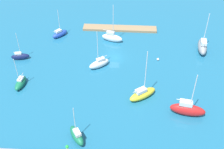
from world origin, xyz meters
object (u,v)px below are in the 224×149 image
object	(u,v)px
sailboat_gray_far_south	(202,46)
sailboat_blue_east_end	(60,34)
sailboat_green_mid_basin	(77,135)
sailboat_yellow_inner_mooring	(142,94)
pier_dock	(120,28)
sailboat_white_lone_north	(99,63)
sailboat_green_outer_mooring	(21,83)
mooring_buoy_white	(158,59)
sailboat_navy_off_beacon	(20,56)
sailboat_white_far_north	(112,37)
sailboat_red_near_pier	(187,109)

from	to	relation	value
sailboat_gray_far_south	sailboat_blue_east_end	bearing A→B (deg)	89.75
sailboat_green_mid_basin	sailboat_yellow_inner_mooring	bearing A→B (deg)	-77.59
pier_dock	sailboat_white_lone_north	size ratio (longest dim) A/B	2.14
pier_dock	sailboat_green_outer_mooring	bearing A→B (deg)	51.60
sailboat_white_lone_north	sailboat_yellow_inner_mooring	xyz separation A→B (m)	(-10.33, 10.21, 0.03)
pier_dock	sailboat_green_mid_basin	distance (m)	41.09
sailboat_green_mid_basin	sailboat_yellow_inner_mooring	xyz separation A→B (m)	(-12.21, -12.02, 0.03)
sailboat_yellow_inner_mooring	mooring_buoy_white	size ratio (longest dim) A/B	18.53
mooring_buoy_white	sailboat_white_lone_north	bearing A→B (deg)	14.41
sailboat_white_lone_north	sailboat_navy_off_beacon	distance (m)	20.28
sailboat_white_lone_north	mooring_buoy_white	bearing A→B (deg)	157.39
sailboat_yellow_inner_mooring	sailboat_white_far_north	bearing A→B (deg)	73.05
sailboat_white_lone_north	sailboat_blue_east_end	distance (m)	18.36
sailboat_green_mid_basin	sailboat_white_lone_north	world-z (taller)	sailboat_white_lone_north
sailboat_blue_east_end	sailboat_white_far_north	size ratio (longest dim) A/B	0.75
sailboat_green_mid_basin	sailboat_white_far_north	world-z (taller)	sailboat_white_far_north
sailboat_gray_far_south	sailboat_yellow_inner_mooring	distance (m)	24.76
pier_dock	sailboat_yellow_inner_mooring	xyz separation A→B (m)	(-6.17, 28.62, 0.76)
sailboat_green_outer_mooring	mooring_buoy_white	distance (m)	33.55
sailboat_green_mid_basin	sailboat_navy_off_beacon	size ratio (longest dim) A/B	1.04
sailboat_navy_off_beacon	sailboat_blue_east_end	bearing A→B (deg)	44.36
sailboat_yellow_inner_mooring	mooring_buoy_white	distance (m)	14.55
sailboat_white_lone_north	sailboat_navy_off_beacon	bearing A→B (deg)	-42.46
sailboat_green_outer_mooring	mooring_buoy_white	world-z (taller)	sailboat_green_outer_mooring
sailboat_green_outer_mooring	sailboat_white_far_north	size ratio (longest dim) A/B	0.70
sailboat_gray_far_south	sailboat_yellow_inner_mooring	xyz separation A→B (m)	(15.85, 19.02, -0.34)
pier_dock	sailboat_white_far_north	xyz separation A→B (m)	(1.83, 6.54, 0.90)
sailboat_navy_off_beacon	sailboat_yellow_inner_mooring	world-z (taller)	sailboat_yellow_inner_mooring
pier_dock	sailboat_gray_far_south	world-z (taller)	sailboat_gray_far_south
sailboat_green_mid_basin	sailboat_white_lone_north	bearing A→B (deg)	-36.98
sailboat_gray_far_south	sailboat_blue_east_end	size ratio (longest dim) A/B	1.30
sailboat_red_near_pier	mooring_buoy_white	size ratio (longest dim) A/B	16.07
sailboat_navy_off_beacon	sailboat_white_far_north	bearing A→B (deg)	11.86
pier_dock	sailboat_gray_far_south	size ratio (longest dim) A/B	2.03
sailboat_red_near_pier	sailboat_navy_off_beacon	xyz separation A→B (m)	(39.38, -16.43, -0.56)
sailboat_red_near_pier	sailboat_blue_east_end	xyz separation A→B (m)	(31.72, -27.94, -0.54)
sailboat_white_lone_north	sailboat_blue_east_end	world-z (taller)	sailboat_white_lone_north
sailboat_gray_far_south	sailboat_white_far_north	distance (m)	24.05
mooring_buoy_white	sailboat_green_outer_mooring	bearing A→B (deg)	20.75
sailboat_white_far_north	sailboat_green_mid_basin	bearing A→B (deg)	-81.60
sailboat_white_lone_north	sailboat_white_far_north	world-z (taller)	sailboat_white_far_north
sailboat_white_lone_north	sailboat_yellow_inner_mooring	distance (m)	14.52
sailboat_green_mid_basin	mooring_buoy_white	bearing A→B (deg)	-64.36
sailboat_green_outer_mooring	sailboat_blue_east_end	bearing A→B (deg)	174.75
sailboat_navy_off_beacon	sailboat_green_outer_mooring	bearing A→B (deg)	-84.00
sailboat_white_far_north	mooring_buoy_white	xyz separation A→B (m)	(-12.14, 8.15, -0.91)
sailboat_white_far_north	mooring_buoy_white	size ratio (longest dim) A/B	16.97
sailboat_navy_off_beacon	sailboat_blue_east_end	distance (m)	13.82
sailboat_blue_east_end	sailboat_green_outer_mooring	distance (m)	22.04
sailboat_blue_east_end	mooring_buoy_white	world-z (taller)	sailboat_blue_east_end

